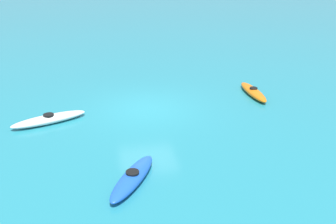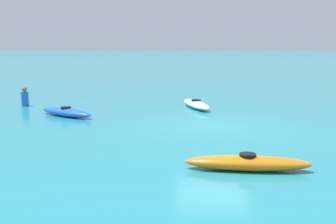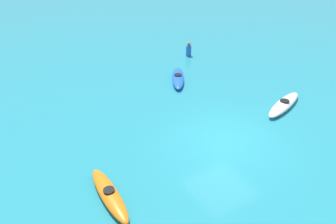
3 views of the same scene
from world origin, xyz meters
TOP-DOWN VIEW (x-y plane):
  - ground_plane at (0.00, 0.00)m, footprint 600.00×600.00m
  - kayak_orange at (-0.64, 5.07)m, footprint 2.69×0.57m
  - kayak_blue at (5.59, -1.29)m, footprint 2.63×1.91m
  - kayak_white at (0.71, -3.96)m, footprint 1.62×2.96m

SIDE VIEW (x-z plane):
  - ground_plane at x=0.00m, z-range 0.00..0.00m
  - kayak_orange at x=-0.64m, z-range -0.02..0.35m
  - kayak_white at x=0.71m, z-range -0.02..0.35m
  - kayak_blue at x=5.59m, z-range -0.02..0.35m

